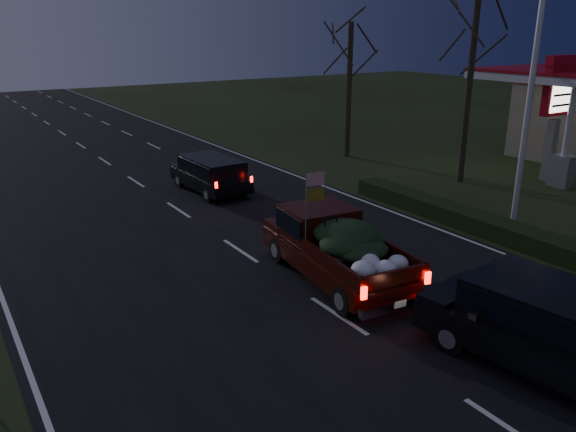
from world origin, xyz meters
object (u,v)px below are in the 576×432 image
gas_price_pylon (558,97)px  rear_suv (560,324)px  lead_suv (211,171)px  pickup_truck (335,244)px  light_pole (534,66)px

gas_price_pylon → rear_suv: bearing=-146.2°
lead_suv → pickup_truck: bearing=-97.0°
rear_suv → light_pole: bearing=32.3°
light_pole → lead_suv: 12.89m
light_pole → gas_price_pylon: bearing=24.7°
gas_price_pylon → pickup_truck: 15.33m
lead_suv → gas_price_pylon: bearing=-27.2°
pickup_truck → lead_suv: size_ratio=1.28×
light_pole → pickup_truck: (-8.24, -0.20, -4.44)m
gas_price_pylon → lead_suv: 15.57m
rear_suv → lead_suv: bearing=81.8°
gas_price_pylon → lead_suv: gas_price_pylon is taller
gas_price_pylon → pickup_truck: gas_price_pylon is taller
pickup_truck → lead_suv: (0.93, 9.79, -0.12)m
light_pole → lead_suv: (-7.32, 9.59, -4.56)m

